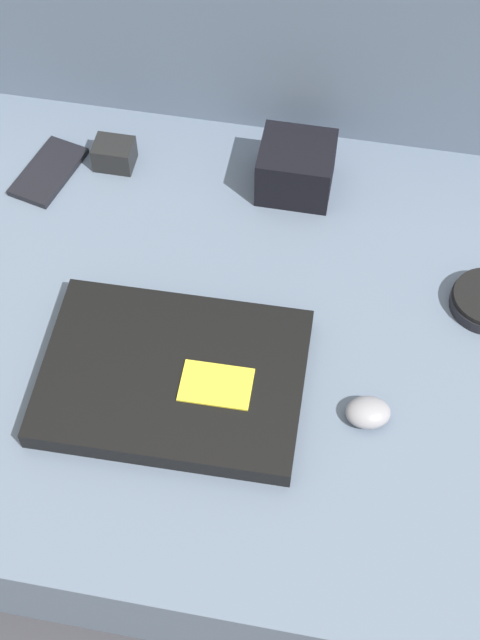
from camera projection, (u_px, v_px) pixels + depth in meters
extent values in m
plane|color=#38383D|center=(240.00, 385.00, 1.33)|extent=(8.00, 8.00, 0.00)
cube|color=slate|center=(240.00, 358.00, 1.27)|extent=(1.18, 0.77, 0.15)
cube|color=slate|center=(297.00, 27.00, 1.37)|extent=(1.18, 0.20, 0.55)
cube|color=black|center=(173.00, 377.00, 1.14)|extent=(0.34, 0.25, 0.03)
cube|color=yellow|center=(216.00, 385.00, 1.12)|extent=(0.09, 0.06, 0.00)
ellipsoid|color=gray|center=(368.00, 412.00, 1.11)|extent=(0.06, 0.06, 0.03)
cube|color=black|center=(49.00, 172.00, 1.36)|extent=(0.10, 0.14, 0.01)
cube|color=black|center=(296.00, 168.00, 1.31)|extent=(0.11, 0.10, 0.08)
cube|color=black|center=(114.00, 154.00, 1.36)|extent=(0.06, 0.05, 0.04)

